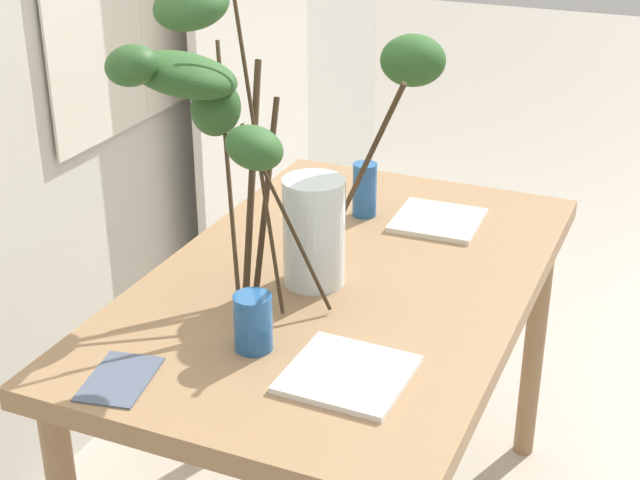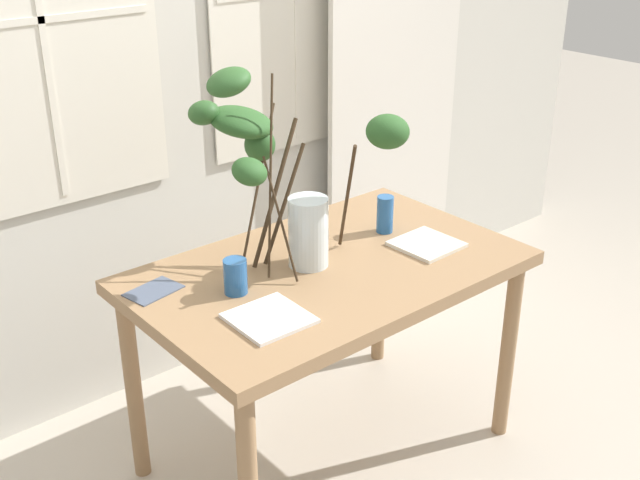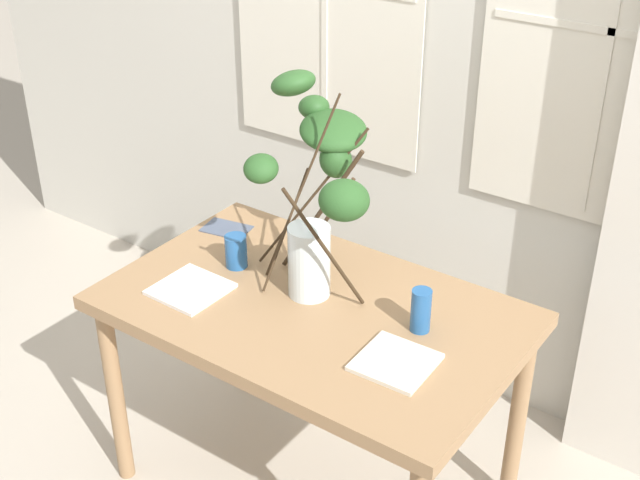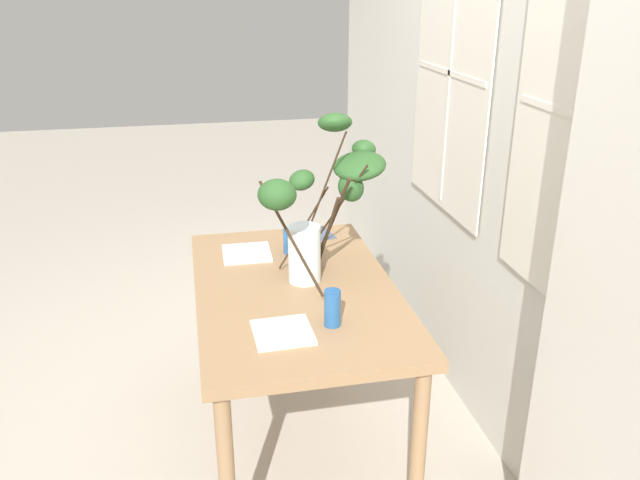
{
  "view_description": "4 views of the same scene",
  "coord_description": "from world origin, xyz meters",
  "px_view_note": "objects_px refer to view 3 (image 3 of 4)",
  "views": [
    {
      "loc": [
        -1.72,
        -0.69,
        1.73
      ],
      "look_at": [
        -0.06,
        0.03,
        0.88
      ],
      "focal_mm": 53.36,
      "sensor_mm": 36.0,
      "label": 1
    },
    {
      "loc": [
        -1.55,
        -1.8,
        1.97
      ],
      "look_at": [
        -0.04,
        -0.01,
        0.88
      ],
      "focal_mm": 44.74,
      "sensor_mm": 36.0,
      "label": 2
    },
    {
      "loc": [
        1.29,
        -1.78,
        2.26
      ],
      "look_at": [
        0.0,
        0.04,
        0.99
      ],
      "focal_mm": 47.86,
      "sensor_mm": 36.0,
      "label": 3
    },
    {
      "loc": [
        2.3,
        -0.38,
        1.93
      ],
      "look_at": [
        0.01,
        0.1,
        0.97
      ],
      "focal_mm": 35.98,
      "sensor_mm": 36.0,
      "label": 4
    }
  ],
  "objects_px": {
    "vase_with_branches": "(317,184)",
    "plate_square_left": "(190,289)",
    "drinking_glass_blue_left": "(236,251)",
    "plate_square_right": "(395,362)",
    "drinking_glass_blue_right": "(421,310)",
    "dining_table": "(312,327)"
  },
  "relations": [
    {
      "from": "vase_with_branches",
      "to": "drinking_glass_blue_left",
      "type": "relative_size",
      "value": 6.04
    },
    {
      "from": "vase_with_branches",
      "to": "plate_square_left",
      "type": "xyz_separation_m",
      "value": [
        -0.29,
        -0.3,
        -0.33
      ]
    },
    {
      "from": "drinking_glass_blue_left",
      "to": "plate_square_right",
      "type": "xyz_separation_m",
      "value": [
        0.71,
        -0.15,
        -0.05
      ]
    },
    {
      "from": "vase_with_branches",
      "to": "plate_square_left",
      "type": "distance_m",
      "value": 0.53
    },
    {
      "from": "drinking_glass_blue_left",
      "to": "plate_square_right",
      "type": "distance_m",
      "value": 0.72
    },
    {
      "from": "dining_table",
      "to": "drinking_glass_blue_left",
      "type": "bearing_deg",
      "value": 172.87
    },
    {
      "from": "drinking_glass_blue_right",
      "to": "drinking_glass_blue_left",
      "type": "bearing_deg",
      "value": -177.04
    },
    {
      "from": "vase_with_branches",
      "to": "plate_square_right",
      "type": "xyz_separation_m",
      "value": [
        0.44,
        -0.24,
        -0.33
      ]
    },
    {
      "from": "drinking_glass_blue_right",
      "to": "plate_square_left",
      "type": "height_order",
      "value": "drinking_glass_blue_right"
    },
    {
      "from": "plate_square_left",
      "to": "drinking_glass_blue_right",
      "type": "bearing_deg",
      "value": 18.69
    },
    {
      "from": "drinking_glass_blue_right",
      "to": "plate_square_left",
      "type": "xyz_separation_m",
      "value": [
        -0.7,
        -0.24,
        -0.06
      ]
    },
    {
      "from": "dining_table",
      "to": "drinking_glass_blue_right",
      "type": "relative_size",
      "value": 9.42
    },
    {
      "from": "plate_square_right",
      "to": "drinking_glass_blue_left",
      "type": "bearing_deg",
      "value": 168.07
    },
    {
      "from": "dining_table",
      "to": "vase_with_branches",
      "type": "relative_size",
      "value": 1.9
    },
    {
      "from": "dining_table",
      "to": "drinking_glass_blue_left",
      "type": "height_order",
      "value": "drinking_glass_blue_left"
    },
    {
      "from": "dining_table",
      "to": "plate_square_left",
      "type": "xyz_separation_m",
      "value": [
        -0.36,
        -0.16,
        0.09
      ]
    },
    {
      "from": "vase_with_branches",
      "to": "plate_square_left",
      "type": "height_order",
      "value": "vase_with_branches"
    },
    {
      "from": "dining_table",
      "to": "drinking_glass_blue_right",
      "type": "xyz_separation_m",
      "value": [
        0.34,
        0.08,
        0.15
      ]
    },
    {
      "from": "drinking_glass_blue_right",
      "to": "plate_square_left",
      "type": "bearing_deg",
      "value": -161.31
    },
    {
      "from": "vase_with_branches",
      "to": "drinking_glass_blue_left",
      "type": "xyz_separation_m",
      "value": [
        -0.26,
        -0.1,
        -0.28
      ]
    },
    {
      "from": "vase_with_branches",
      "to": "drinking_glass_blue_right",
      "type": "distance_m",
      "value": 0.5
    },
    {
      "from": "plate_square_left",
      "to": "plate_square_right",
      "type": "height_order",
      "value": "plate_square_right"
    }
  ]
}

